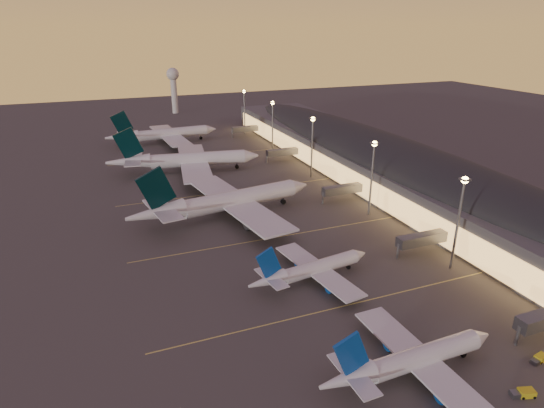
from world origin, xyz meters
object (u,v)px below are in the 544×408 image
Objects in this scene: airliner_wide_near at (226,202)px; radar_tower at (173,83)px; airliner_narrow_north at (311,270)px; airliner_wide_mid at (185,160)px; airliner_wide_far at (163,134)px; baggage_tug_b at (539,359)px; baggage_tug_a at (524,393)px; airliner_narrow_south at (411,360)px.

radar_tower is at bearing 74.99° from airliner_wide_near.
airliner_wide_mid reaches higher than airliner_narrow_north.
baggage_tug_b is at bearing -83.18° from airliner_wide_far.
radar_tower is 7.99× the size of baggage_tug_b.
airliner_wide_far is at bearing 114.77° from baggage_tug_a.
airliner_narrow_north is at bearing -89.60° from airliner_wide_near.
airliner_wide_mid is at bearing 95.44° from baggage_tug_b.
airliner_wide_far is at bearing -104.29° from radar_tower.
airliner_narrow_north reaches higher than baggage_tug_b.
airliner_narrow_north is 0.53× the size of airliner_wide_near.
airliner_wide_far is at bearing 98.84° from airliner_wide_mid.
airliner_wide_near is 112.74m from airliner_wide_far.
airliner_wide_mid is at bearing -93.73° from airliner_wide_far.
radar_tower is at bearing 83.72° from baggage_tug_b.
airliner_wide_far is (-2.82, 112.71, -0.45)m from airliner_wide_near.
airliner_narrow_south is 198.70m from airliner_wide_far.
radar_tower is at bearing 71.63° from airliner_wide_far.
airliner_wide_near is 16.34× the size of baggage_tug_b.
airliner_wide_near is 205.28m from radar_tower.
airliner_wide_mid is 2.04× the size of radar_tower.
radar_tower is at bearing 86.71° from airliner_narrow_south.
airliner_narrow_south is 19.68m from baggage_tug_a.
radar_tower reaches higher than airliner_wide_near.
airliner_wide_far is 13.58× the size of baggage_tug_a.
radar_tower reaches higher than airliner_wide_mid.
airliner_wide_near reaches higher than airliner_narrow_south.
airliner_wide_near is at bearing 121.96° from baggage_tug_a.
radar_tower reaches higher than airliner_narrow_north.
airliner_narrow_north is 51.94m from baggage_tug_a.
airliner_narrow_south is 26.94m from baggage_tug_b.
airliner_wide_near reaches higher than airliner_wide_far.
airliner_wide_near is 1.00× the size of airliner_wide_mid.
airliner_wide_far is 15.04× the size of baggage_tug_b.
airliner_narrow_north is at bearing -90.13° from airliner_wide_far.
airliner_wide_near is 2.04× the size of radar_tower.
airliner_wide_far is 95.31m from radar_tower.
airliner_wide_far reaches higher than baggage_tug_b.
radar_tower reaches higher than airliner_narrow_south.
radar_tower is (23.16, 90.91, 16.83)m from airliner_wide_far.
airliner_narrow_north reaches higher than baggage_tug_a.
airliner_narrow_south is at bearing -91.96° from radar_tower.
baggage_tug_b is at bearing -65.22° from airliner_narrow_north.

